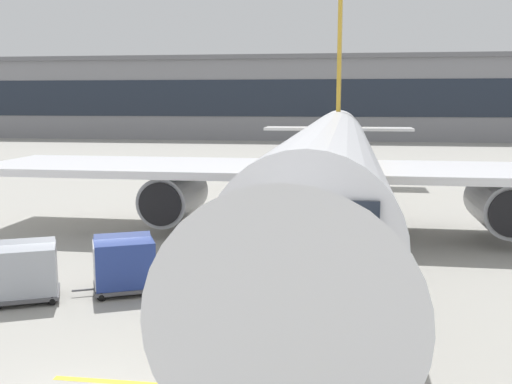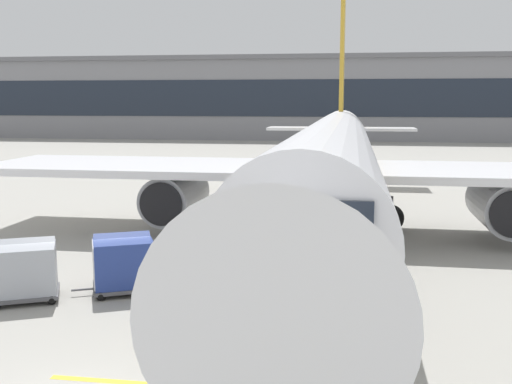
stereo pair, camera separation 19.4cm
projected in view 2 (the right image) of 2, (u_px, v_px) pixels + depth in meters
parked_airplane at (333, 160)px, 28.16m from camera, size 33.77×43.67×14.53m
belt_loader at (219, 247)px, 22.52m from camera, size 5.29×3.44×3.07m
baggage_cart_lead at (123, 262)px, 19.86m from camera, size 2.80×2.29×1.91m
baggage_cart_second at (24, 269)px, 19.05m from camera, size 2.80×2.29×1.91m
ground_crew_by_loader at (114, 261)px, 20.00m from camera, size 0.34×0.55×1.74m
ground_crew_by_carts at (101, 257)px, 20.53m from camera, size 0.44×0.43×1.74m
ground_crew_marshaller at (202, 248)px, 21.83m from camera, size 0.47×0.42×1.74m
ground_crew_wingwalker at (243, 250)px, 21.47m from camera, size 0.41×0.48×1.74m
safety_cone_engine_keepout at (209, 224)px, 29.21m from camera, size 0.58×0.58×0.66m
apron_guidance_line_lead_in at (323, 237)px, 27.97m from camera, size 0.20×110.00×0.01m
terminal_building at (318, 98)px, 99.78m from camera, size 124.55×17.59×13.24m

